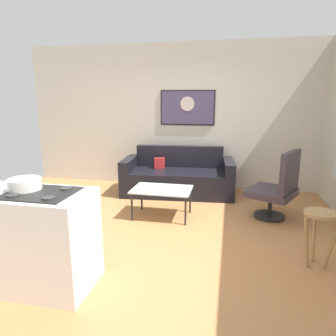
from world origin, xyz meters
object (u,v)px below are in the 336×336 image
(bar_stool, at_px, (319,224))
(wall_painting, at_px, (187,108))
(coffee_table, at_px, (162,191))
(armchair, at_px, (278,188))
(couch, at_px, (178,178))
(mixing_bowl, at_px, (25,185))

(bar_stool, distance_m, wall_painting, 3.46)
(coffee_table, height_order, wall_painting, wall_painting)
(coffee_table, relative_size, bar_stool, 1.44)
(armchair, xyz_separation_m, bar_stool, (0.23, -1.27, -0.01))
(couch, bearing_deg, bar_stool, -49.79)
(mixing_bowl, bearing_deg, couch, 73.52)
(armchair, height_order, wall_painting, wall_painting)
(coffee_table, relative_size, armchair, 0.84)
(couch, xyz_separation_m, armchair, (1.64, -0.94, 0.19))
(wall_painting, bearing_deg, bar_stool, -56.95)
(couch, distance_m, bar_stool, 2.91)
(couch, distance_m, coffee_table, 1.20)
(couch, relative_size, coffee_table, 2.40)
(coffee_table, distance_m, mixing_bowl, 2.12)
(coffee_table, relative_size, mixing_bowl, 2.96)
(coffee_table, bearing_deg, couch, 88.43)
(bar_stool, bearing_deg, wall_painting, 123.05)
(wall_painting, bearing_deg, mixing_bowl, -105.37)
(couch, xyz_separation_m, coffee_table, (-0.03, -1.20, 0.10))
(armchair, distance_m, bar_stool, 1.29)
(coffee_table, bearing_deg, wall_painting, 86.16)
(mixing_bowl, height_order, wall_painting, wall_painting)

